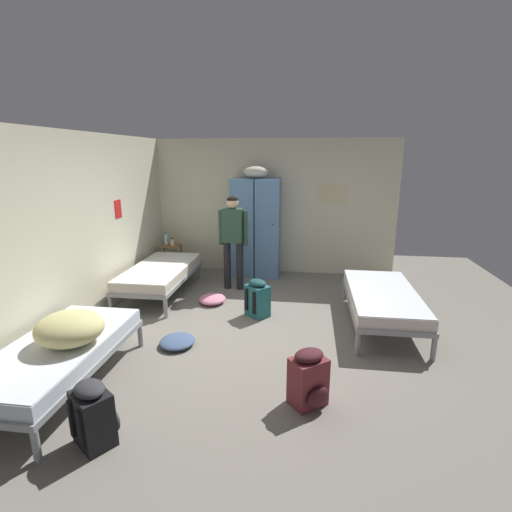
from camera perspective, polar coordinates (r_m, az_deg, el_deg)
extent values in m
plane|color=slate|center=(5.20, -0.41, -10.94)|extent=(8.59, 8.59, 0.00)
cube|color=beige|center=(7.44, 2.58, 7.31)|extent=(4.66, 0.06, 2.57)
cube|color=beige|center=(5.59, -24.50, 3.43)|extent=(0.06, 5.37, 2.57)
cube|color=beige|center=(7.36, 11.33, 9.04)|extent=(0.55, 0.01, 0.40)
cube|color=red|center=(6.35, -19.95, 6.63)|extent=(0.01, 0.20, 0.28)
cube|color=#5B84B2|center=(7.26, -1.81, 4.25)|extent=(0.44, 0.52, 1.85)
cylinder|color=black|center=(6.95, -1.21, 4.83)|extent=(0.02, 0.03, 0.02)
cube|color=#5B84B2|center=(7.20, 1.81, 4.16)|extent=(0.44, 0.52, 1.85)
cylinder|color=black|center=(6.90, 2.58, 4.73)|extent=(0.02, 0.03, 0.02)
ellipsoid|color=beige|center=(7.11, -0.01, 12.44)|extent=(0.48, 0.36, 0.22)
cylinder|color=brown|center=(7.60, -14.24, -0.75)|extent=(0.03, 0.03, 0.55)
cylinder|color=brown|center=(7.48, -11.75, -0.86)|extent=(0.03, 0.03, 0.55)
cylinder|color=brown|center=(7.84, -13.52, -0.23)|extent=(0.03, 0.03, 0.55)
cylinder|color=brown|center=(7.72, -11.09, -0.32)|extent=(0.03, 0.03, 0.55)
cube|color=brown|center=(7.68, -12.62, -1.13)|extent=(0.38, 0.30, 0.02)
cube|color=brown|center=(7.59, -12.78, 1.54)|extent=(0.38, 0.30, 0.02)
cylinder|color=gray|center=(3.61, -30.05, -23.46)|extent=(0.06, 0.06, 0.28)
cylinder|color=gray|center=(5.33, -25.31, -10.16)|extent=(0.06, 0.06, 0.28)
cylinder|color=gray|center=(4.93, -16.93, -11.32)|extent=(0.06, 0.06, 0.28)
cube|color=gray|center=(4.36, -27.42, -13.59)|extent=(0.90, 1.90, 0.06)
cube|color=silver|center=(4.31, -27.58, -12.42)|extent=(0.87, 1.84, 0.14)
cube|color=silver|center=(4.28, -27.70, -11.52)|extent=(0.86, 1.82, 0.01)
cylinder|color=gray|center=(6.50, 20.46, -5.16)|extent=(0.06, 0.06, 0.28)
cylinder|color=gray|center=(6.37, 13.04, -5.01)|extent=(0.06, 0.06, 0.28)
cylinder|color=gray|center=(4.87, 25.06, -12.50)|extent=(0.06, 0.06, 0.28)
cylinder|color=gray|center=(4.69, 14.98, -12.64)|extent=(0.06, 0.06, 0.28)
cube|color=gray|center=(5.51, 18.33, -6.67)|extent=(0.90, 1.90, 0.06)
cube|color=silver|center=(5.48, 18.42, -5.70)|extent=(0.87, 1.84, 0.14)
cube|color=silver|center=(5.45, 18.48, -4.96)|extent=(0.86, 1.82, 0.01)
cylinder|color=gray|center=(5.99, -20.97, -6.94)|extent=(0.06, 0.06, 0.28)
cylinder|color=gray|center=(5.64, -13.39, -7.67)|extent=(0.06, 0.06, 0.28)
cylinder|color=gray|center=(7.55, -14.40, -1.93)|extent=(0.06, 0.06, 0.28)
cylinder|color=gray|center=(7.28, -8.26, -2.23)|extent=(0.06, 0.06, 0.28)
cube|color=gray|center=(6.53, -14.07, -2.98)|extent=(0.90, 1.90, 0.06)
cube|color=beige|center=(6.51, -14.12, -2.14)|extent=(0.87, 1.84, 0.14)
cube|color=white|center=(6.48, -14.16, -1.51)|extent=(0.86, 1.82, 0.01)
ellipsoid|color=#D1C67F|center=(4.15, -26.11, -9.69)|extent=(0.64, 0.62, 0.31)
cylinder|color=black|center=(6.55, -2.43, -1.49)|extent=(0.12, 0.12, 0.84)
cylinder|color=black|center=(6.61, -4.31, -1.37)|extent=(0.12, 0.12, 0.84)
cube|color=#284233|center=(6.42, -3.47, 4.60)|extent=(0.36, 0.23, 0.57)
cylinder|color=#284233|center=(6.37, -1.61, 4.18)|extent=(0.08, 0.08, 0.59)
cylinder|color=#284233|center=(6.49, -5.29, 4.31)|extent=(0.08, 0.08, 0.59)
sphere|color=#DBAD89|center=(6.36, -3.53, 7.99)|extent=(0.20, 0.20, 0.20)
ellipsoid|color=black|center=(6.36, -3.53, 8.45)|extent=(0.19, 0.19, 0.11)
cylinder|color=#B2DBEA|center=(7.61, -13.34, 2.43)|extent=(0.06, 0.06, 0.21)
cylinder|color=#2666B2|center=(7.59, -13.39, 3.32)|extent=(0.04, 0.04, 0.03)
cylinder|color=beige|center=(7.51, -12.41, 1.99)|extent=(0.06, 0.06, 0.13)
cylinder|color=black|center=(7.50, -12.44, 2.57)|extent=(0.03, 0.03, 0.03)
cube|color=black|center=(3.55, -23.19, -21.45)|extent=(0.40, 0.38, 0.46)
ellipsoid|color=#2D2D33|center=(3.64, -20.73, -21.77)|extent=(0.24, 0.21, 0.20)
ellipsoid|color=#2D2D33|center=(3.40, -23.68, -17.75)|extent=(0.36, 0.34, 0.10)
cube|color=black|center=(3.44, -24.83, -22.55)|extent=(0.05, 0.05, 0.32)
cube|color=black|center=(3.57, -25.95, -21.09)|extent=(0.05, 0.05, 0.32)
cube|color=#23666B|center=(5.53, 0.21, -6.70)|extent=(0.40, 0.39, 0.46)
ellipsoid|color=#193D42|center=(5.65, 1.41, -7.13)|extent=(0.23, 0.22, 0.20)
ellipsoid|color=#193D42|center=(5.44, 0.22, -4.05)|extent=(0.36, 0.36, 0.10)
cube|color=black|center=(5.38, -0.33, -7.07)|extent=(0.05, 0.05, 0.32)
cube|color=black|center=(5.51, -1.47, -6.53)|extent=(0.05, 0.05, 0.32)
cube|color=maroon|center=(3.76, 7.80, -18.09)|extent=(0.40, 0.39, 0.46)
ellipsoid|color=#42191E|center=(3.71, 9.27, -20.19)|extent=(0.24, 0.21, 0.20)
ellipsoid|color=#42191E|center=(3.62, 7.95, -14.50)|extent=(0.36, 0.35, 0.10)
cube|color=black|center=(3.79, 5.39, -17.29)|extent=(0.05, 0.05, 0.32)
cube|color=black|center=(3.88, 7.60, -16.51)|extent=(0.05, 0.05, 0.32)
ellipsoid|color=#42567A|center=(4.89, -11.69, -12.39)|extent=(0.43, 0.47, 0.10)
ellipsoid|color=pink|center=(6.09, -6.54, -6.41)|extent=(0.41, 0.46, 0.12)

